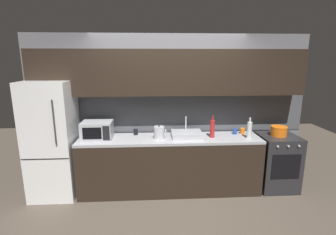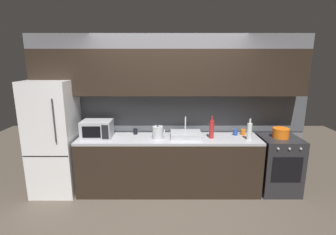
{
  "view_description": "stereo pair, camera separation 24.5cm",
  "coord_description": "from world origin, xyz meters",
  "px_view_note": "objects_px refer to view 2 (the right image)",
  "views": [
    {
      "loc": [
        -0.26,
        -2.91,
        2.1
      ],
      "look_at": [
        -0.03,
        0.9,
        1.22
      ],
      "focal_mm": 27.18,
      "sensor_mm": 36.0,
      "label": 1
    },
    {
      "loc": [
        -0.01,
        -2.91,
        2.1
      ],
      "look_at": [
        -0.03,
        0.9,
        1.22
      ],
      "focal_mm": 27.18,
      "sensor_mm": 36.0,
      "label": 2
    }
  ],
  "objects_px": {
    "wine_bottle_red": "(213,129)",
    "cooking_pot": "(282,133)",
    "refrigerator": "(55,138)",
    "mug_orange": "(244,132)",
    "kettle": "(159,132)",
    "mug_dark": "(137,131)",
    "wine_bottle_clear": "(251,131)",
    "oven_range": "(279,165)",
    "mug_blue": "(237,132)",
    "microwave": "(98,129)"
  },
  "relations": [
    {
      "from": "kettle",
      "to": "wine_bottle_red",
      "type": "distance_m",
      "value": 0.84
    },
    {
      "from": "wine_bottle_clear",
      "to": "kettle",
      "type": "bearing_deg",
      "value": 177.31
    },
    {
      "from": "kettle",
      "to": "mug_blue",
      "type": "height_order",
      "value": "kettle"
    },
    {
      "from": "mug_blue",
      "to": "oven_range",
      "type": "bearing_deg",
      "value": -11.01
    },
    {
      "from": "refrigerator",
      "to": "mug_orange",
      "type": "distance_m",
      "value": 3.02
    },
    {
      "from": "mug_dark",
      "to": "oven_range",
      "type": "bearing_deg",
      "value": -4.72
    },
    {
      "from": "microwave",
      "to": "mug_orange",
      "type": "height_order",
      "value": "microwave"
    },
    {
      "from": "refrigerator",
      "to": "mug_blue",
      "type": "bearing_deg",
      "value": 2.62
    },
    {
      "from": "refrigerator",
      "to": "cooking_pot",
      "type": "xyz_separation_m",
      "value": [
        3.55,
        0.0,
        0.08
      ]
    },
    {
      "from": "refrigerator",
      "to": "kettle",
      "type": "relative_size",
      "value": 8.35
    },
    {
      "from": "kettle",
      "to": "cooking_pot",
      "type": "bearing_deg",
      "value": 1.09
    },
    {
      "from": "wine_bottle_red",
      "to": "mug_blue",
      "type": "height_order",
      "value": "wine_bottle_red"
    },
    {
      "from": "oven_range",
      "to": "wine_bottle_red",
      "type": "xyz_separation_m",
      "value": [
        -1.1,
        -0.02,
        0.59
      ]
    },
    {
      "from": "refrigerator",
      "to": "wine_bottle_red",
      "type": "relative_size",
      "value": 5.19
    },
    {
      "from": "mug_dark",
      "to": "cooking_pot",
      "type": "xyz_separation_m",
      "value": [
        2.3,
        -0.19,
        0.03
      ]
    },
    {
      "from": "wine_bottle_red",
      "to": "mug_blue",
      "type": "xyz_separation_m",
      "value": [
        0.41,
        0.15,
        -0.1
      ]
    },
    {
      "from": "wine_bottle_red",
      "to": "wine_bottle_clear",
      "type": "xyz_separation_m",
      "value": [
        0.56,
        -0.08,
        -0.01
      ]
    },
    {
      "from": "refrigerator",
      "to": "mug_orange",
      "type": "xyz_separation_m",
      "value": [
        3.01,
        0.15,
        0.05
      ]
    },
    {
      "from": "oven_range",
      "to": "wine_bottle_red",
      "type": "relative_size",
      "value": 2.6
    },
    {
      "from": "mug_dark",
      "to": "cooking_pot",
      "type": "distance_m",
      "value": 2.31
    },
    {
      "from": "kettle",
      "to": "mug_dark",
      "type": "distance_m",
      "value": 0.44
    },
    {
      "from": "oven_range",
      "to": "kettle",
      "type": "height_order",
      "value": "kettle"
    },
    {
      "from": "kettle",
      "to": "cooking_pot",
      "type": "xyz_separation_m",
      "value": [
        1.92,
        0.04,
        -0.02
      ]
    },
    {
      "from": "oven_range",
      "to": "mug_orange",
      "type": "xyz_separation_m",
      "value": [
        -0.55,
        0.16,
        0.49
      ]
    },
    {
      "from": "kettle",
      "to": "mug_orange",
      "type": "bearing_deg",
      "value": 7.85
    },
    {
      "from": "wine_bottle_clear",
      "to": "mug_blue",
      "type": "relative_size",
      "value": 3.51
    },
    {
      "from": "wine_bottle_clear",
      "to": "mug_dark",
      "type": "relative_size",
      "value": 3.56
    },
    {
      "from": "wine_bottle_clear",
      "to": "mug_orange",
      "type": "bearing_deg",
      "value": 93.28
    },
    {
      "from": "wine_bottle_red",
      "to": "mug_dark",
      "type": "height_order",
      "value": "wine_bottle_red"
    },
    {
      "from": "kettle",
      "to": "mug_orange",
      "type": "relative_size",
      "value": 2.38
    },
    {
      "from": "mug_orange",
      "to": "kettle",
      "type": "bearing_deg",
      "value": -172.15
    },
    {
      "from": "refrigerator",
      "to": "mug_orange",
      "type": "bearing_deg",
      "value": 2.92
    },
    {
      "from": "wine_bottle_clear",
      "to": "oven_range",
      "type": "bearing_deg",
      "value": 10.67
    },
    {
      "from": "refrigerator",
      "to": "kettle",
      "type": "xyz_separation_m",
      "value": [
        1.63,
        -0.04,
        0.1
      ]
    },
    {
      "from": "refrigerator",
      "to": "cooking_pot",
      "type": "distance_m",
      "value": 3.56
    },
    {
      "from": "mug_orange",
      "to": "cooking_pot",
      "type": "distance_m",
      "value": 0.56
    },
    {
      "from": "microwave",
      "to": "oven_range",
      "type": "bearing_deg",
      "value": -0.39
    },
    {
      "from": "refrigerator",
      "to": "mug_orange",
      "type": "relative_size",
      "value": 19.92
    },
    {
      "from": "mug_orange",
      "to": "cooking_pot",
      "type": "bearing_deg",
      "value": -15.85
    },
    {
      "from": "refrigerator",
      "to": "kettle",
      "type": "distance_m",
      "value": 1.64
    },
    {
      "from": "mug_orange",
      "to": "mug_blue",
      "type": "distance_m",
      "value": 0.13
    },
    {
      "from": "wine_bottle_red",
      "to": "wine_bottle_clear",
      "type": "height_order",
      "value": "wine_bottle_red"
    },
    {
      "from": "refrigerator",
      "to": "mug_blue",
      "type": "distance_m",
      "value": 2.88
    },
    {
      "from": "refrigerator",
      "to": "wine_bottle_red",
      "type": "distance_m",
      "value": 2.47
    },
    {
      "from": "kettle",
      "to": "microwave",
      "type": "bearing_deg",
      "value": 176.7
    },
    {
      "from": "oven_range",
      "to": "cooking_pot",
      "type": "height_order",
      "value": "cooking_pot"
    },
    {
      "from": "mug_orange",
      "to": "cooking_pot",
      "type": "relative_size",
      "value": 0.36
    },
    {
      "from": "wine_bottle_red",
      "to": "cooking_pot",
      "type": "xyz_separation_m",
      "value": [
        1.09,
        0.02,
        -0.07
      ]
    },
    {
      "from": "microwave",
      "to": "mug_blue",
      "type": "xyz_separation_m",
      "value": [
        2.2,
        0.11,
        -0.09
      ]
    },
    {
      "from": "wine_bottle_red",
      "to": "mug_blue",
      "type": "distance_m",
      "value": 0.45
    }
  ]
}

